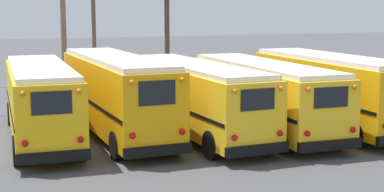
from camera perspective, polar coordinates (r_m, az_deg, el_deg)
ground_plane at (r=25.19m, az=0.07°, el=-3.67°), size 160.00×160.00×0.00m
school_bus_0 at (r=24.38m, az=-14.48°, el=-0.31°), size 2.83×10.27×3.09m
school_bus_1 at (r=24.85m, az=-7.39°, el=0.36°), size 2.68×10.91×3.35m
school_bus_2 at (r=24.73m, az=0.22°, el=0.02°), size 2.89×10.90×3.03m
school_bus_3 at (r=25.76m, az=6.86°, el=0.25°), size 2.83×10.89×2.99m
school_bus_4 at (r=26.87m, az=13.25°, el=0.70°), size 2.68×10.12×3.25m
utility_pole at (r=37.37m, az=-12.36°, el=6.55°), size 1.80×0.34×8.04m
fence_line at (r=31.98m, az=-4.76°, el=0.75°), size 20.42×0.06×1.42m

